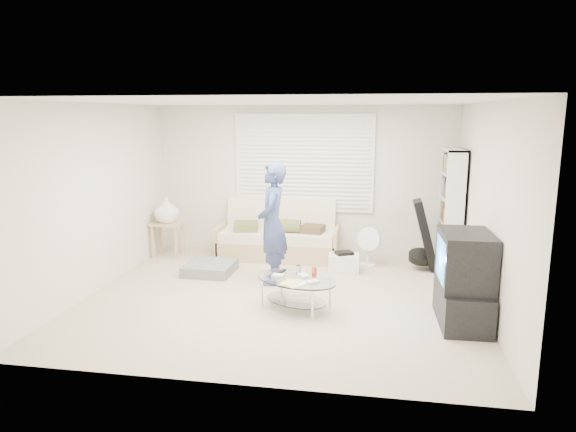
% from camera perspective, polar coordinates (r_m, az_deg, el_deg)
% --- Properties ---
extents(ground, '(5.00, 5.00, 0.00)m').
position_cam_1_polar(ground, '(6.80, -0.86, -8.98)').
color(ground, '#B5A78C').
rests_on(ground, ground).
extents(room_shell, '(5.02, 4.52, 2.51)m').
position_cam_1_polar(room_shell, '(6.89, -0.18, 5.23)').
color(room_shell, silver).
rests_on(room_shell, ground).
extents(window_blinds, '(2.32, 0.08, 1.62)m').
position_cam_1_polar(window_blinds, '(8.59, 1.77, 5.89)').
color(window_blinds, silver).
rests_on(window_blinds, ground).
extents(futon_sofa, '(1.98, 0.80, 0.97)m').
position_cam_1_polar(futon_sofa, '(8.54, -1.06, -2.54)').
color(futon_sofa, tan).
rests_on(futon_sofa, ground).
extents(grey_floor_pillow, '(0.71, 0.71, 0.16)m').
position_cam_1_polar(grey_floor_pillow, '(7.85, -8.66, -5.73)').
color(grey_floor_pillow, slate).
rests_on(grey_floor_pillow, ground).
extents(side_table, '(0.51, 0.41, 1.01)m').
position_cam_1_polar(side_table, '(8.76, -13.32, 0.40)').
color(side_table, tan).
rests_on(side_table, ground).
extents(bookshelf, '(0.29, 0.78, 1.85)m').
position_cam_1_polar(bookshelf, '(8.11, 17.64, 0.58)').
color(bookshelf, white).
rests_on(bookshelf, ground).
extents(guitar_case, '(0.44, 0.40, 1.06)m').
position_cam_1_polar(guitar_case, '(8.09, 14.91, -2.53)').
color(guitar_case, black).
rests_on(guitar_case, ground).
extents(floor_fan, '(0.39, 0.25, 0.63)m').
position_cam_1_polar(floor_fan, '(8.16, 8.90, -2.99)').
color(floor_fan, white).
rests_on(floor_fan, ground).
extents(storage_bin, '(0.46, 0.33, 0.32)m').
position_cam_1_polar(storage_bin, '(7.85, 6.22, -5.16)').
color(storage_bin, white).
rests_on(storage_bin, ground).
extents(tv_unit, '(0.56, 0.99, 1.06)m').
position_cam_1_polar(tv_unit, '(6.15, 18.94, -6.72)').
color(tv_unit, black).
rests_on(tv_unit, ground).
extents(coffee_table, '(1.23, 1.04, 0.51)m').
position_cam_1_polar(coffee_table, '(6.30, 0.93, -7.61)').
color(coffee_table, silver).
rests_on(coffee_table, ground).
extents(standing_person, '(0.45, 0.65, 1.71)m').
position_cam_1_polar(standing_person, '(7.15, -1.75, -0.86)').
color(standing_person, navy).
rests_on(standing_person, ground).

